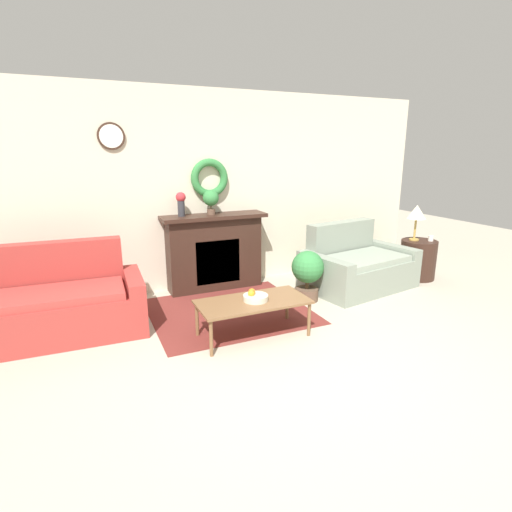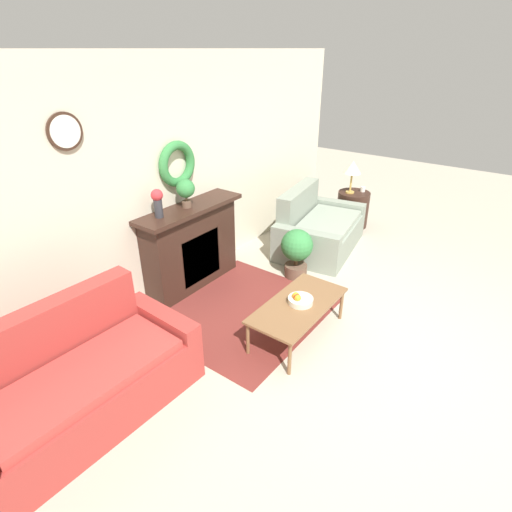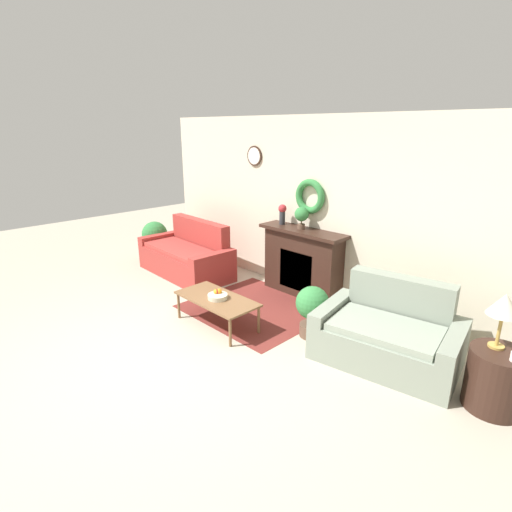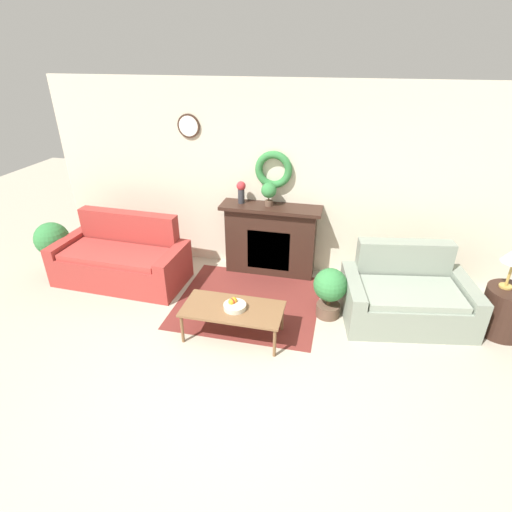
{
  "view_description": "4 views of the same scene",
  "coord_description": "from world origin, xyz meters",
  "px_view_note": "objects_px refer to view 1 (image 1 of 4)",
  "views": [
    {
      "loc": [
        -1.74,
        -2.54,
        1.9
      ],
      "look_at": [
        0.16,
        1.7,
        0.67
      ],
      "focal_mm": 28.0,
      "sensor_mm": 36.0,
      "label": 1
    },
    {
      "loc": [
        -3.16,
        -0.64,
        2.7
      ],
      "look_at": [
        -0.26,
        1.49,
        0.83
      ],
      "focal_mm": 28.0,
      "sensor_mm": 36.0,
      "label": 2
    },
    {
      "loc": [
        3.58,
        -2.0,
        2.51
      ],
      "look_at": [
        -0.11,
        1.65,
        0.84
      ],
      "focal_mm": 28.0,
      "sensor_mm": 36.0,
      "label": 3
    },
    {
      "loc": [
        0.92,
        -2.59,
        3.04
      ],
      "look_at": [
        -0.0,
        1.39,
        0.89
      ],
      "focal_mm": 28.0,
      "sensor_mm": 36.0,
      "label": 4
    }
  ],
  "objects_px": {
    "fruit_bowl": "(255,297)",
    "mug": "(431,238)",
    "loveseat_right": "(356,266)",
    "table_lamp": "(417,213)",
    "potted_plant_on_mantel": "(211,199)",
    "potted_plant_floor_by_loveseat": "(308,272)",
    "coffee_table": "(253,304)",
    "fireplace": "(214,252)",
    "side_table_by_loveseat": "(418,259)",
    "couch_left": "(52,306)",
    "vase_on_mantel_left": "(181,202)"
  },
  "relations": [
    {
      "from": "potted_plant_on_mantel",
      "to": "fruit_bowl",
      "type": "bearing_deg",
      "value": -92.33
    },
    {
      "from": "potted_plant_on_mantel",
      "to": "table_lamp",
      "type": "bearing_deg",
      "value": -14.43
    },
    {
      "from": "table_lamp",
      "to": "coffee_table",
      "type": "bearing_deg",
      "value": -164.42
    },
    {
      "from": "fruit_bowl",
      "to": "side_table_by_loveseat",
      "type": "distance_m",
      "value": 3.17
    },
    {
      "from": "mug",
      "to": "vase_on_mantel_left",
      "type": "relative_size",
      "value": 0.26
    },
    {
      "from": "fireplace",
      "to": "mug",
      "type": "relative_size",
      "value": 17.34
    },
    {
      "from": "fruit_bowl",
      "to": "loveseat_right",
      "type": "bearing_deg",
      "value": 23.43
    },
    {
      "from": "fireplace",
      "to": "fruit_bowl",
      "type": "height_order",
      "value": "fireplace"
    },
    {
      "from": "side_table_by_loveseat",
      "to": "potted_plant_floor_by_loveseat",
      "type": "distance_m",
      "value": 2.04
    },
    {
      "from": "potted_plant_floor_by_loveseat",
      "to": "couch_left",
      "type": "bearing_deg",
      "value": 175.6
    },
    {
      "from": "couch_left",
      "to": "mug",
      "type": "bearing_deg",
      "value": -0.13
    },
    {
      "from": "fruit_bowl",
      "to": "side_table_by_loveseat",
      "type": "height_order",
      "value": "side_table_by_loveseat"
    },
    {
      "from": "potted_plant_on_mantel",
      "to": "vase_on_mantel_left",
      "type": "bearing_deg",
      "value": 177.15
    },
    {
      "from": "table_lamp",
      "to": "potted_plant_on_mantel",
      "type": "bearing_deg",
      "value": 165.57
    },
    {
      "from": "couch_left",
      "to": "side_table_by_loveseat",
      "type": "height_order",
      "value": "couch_left"
    },
    {
      "from": "fruit_bowl",
      "to": "mug",
      "type": "relative_size",
      "value": 3.13
    },
    {
      "from": "fireplace",
      "to": "side_table_by_loveseat",
      "type": "distance_m",
      "value": 3.09
    },
    {
      "from": "fireplace",
      "to": "coffee_table",
      "type": "xyz_separation_m",
      "value": [
        -0.12,
        -1.61,
        -0.17
      ]
    },
    {
      "from": "fireplace",
      "to": "fruit_bowl",
      "type": "relative_size",
      "value": 5.54
    },
    {
      "from": "mug",
      "to": "vase_on_mantel_left",
      "type": "xyz_separation_m",
      "value": [
        -3.52,
        0.92,
        0.61
      ]
    },
    {
      "from": "coffee_table",
      "to": "fruit_bowl",
      "type": "relative_size",
      "value": 4.46
    },
    {
      "from": "fireplace",
      "to": "potted_plant_floor_by_loveseat",
      "type": "xyz_separation_m",
      "value": [
        0.94,
        -0.95,
        -0.14
      ]
    },
    {
      "from": "fireplace",
      "to": "loveseat_right",
      "type": "bearing_deg",
      "value": -22.24
    },
    {
      "from": "fireplace",
      "to": "potted_plant_on_mantel",
      "type": "relative_size",
      "value": 4.29
    },
    {
      "from": "couch_left",
      "to": "loveseat_right",
      "type": "relative_size",
      "value": 1.13
    },
    {
      "from": "loveseat_right",
      "to": "potted_plant_on_mantel",
      "type": "relative_size",
      "value": 4.95
    },
    {
      "from": "fruit_bowl",
      "to": "vase_on_mantel_left",
      "type": "height_order",
      "value": "vase_on_mantel_left"
    },
    {
      "from": "mug",
      "to": "side_table_by_loveseat",
      "type": "bearing_deg",
      "value": 142.13
    },
    {
      "from": "potted_plant_floor_by_loveseat",
      "to": "fruit_bowl",
      "type": "bearing_deg",
      "value": -147.51
    },
    {
      "from": "table_lamp",
      "to": "vase_on_mantel_left",
      "type": "relative_size",
      "value": 1.67
    },
    {
      "from": "side_table_by_loveseat",
      "to": "potted_plant_floor_by_loveseat",
      "type": "xyz_separation_m",
      "value": [
        -2.03,
        -0.13,
        0.1
      ]
    },
    {
      "from": "mug",
      "to": "potted_plant_on_mantel",
      "type": "height_order",
      "value": "potted_plant_on_mantel"
    },
    {
      "from": "couch_left",
      "to": "table_lamp",
      "type": "relative_size",
      "value": 3.52
    },
    {
      "from": "table_lamp",
      "to": "potted_plant_on_mantel",
      "type": "xyz_separation_m",
      "value": [
        -2.94,
        0.76,
        0.26
      ]
    },
    {
      "from": "potted_plant_on_mantel",
      "to": "mug",
      "type": "bearing_deg",
      "value": -16.09
    },
    {
      "from": "fruit_bowl",
      "to": "table_lamp",
      "type": "bearing_deg",
      "value": 15.68
    },
    {
      "from": "couch_left",
      "to": "potted_plant_floor_by_loveseat",
      "type": "relative_size",
      "value": 2.83
    },
    {
      "from": "fruit_bowl",
      "to": "potted_plant_on_mantel",
      "type": "bearing_deg",
      "value": 87.67
    },
    {
      "from": "table_lamp",
      "to": "potted_plant_floor_by_loveseat",
      "type": "relative_size",
      "value": 0.8
    },
    {
      "from": "table_lamp",
      "to": "couch_left",
      "type": "bearing_deg",
      "value": 179.47
    },
    {
      "from": "potted_plant_on_mantel",
      "to": "coffee_table",
      "type": "bearing_deg",
      "value": -93.03
    },
    {
      "from": "loveseat_right",
      "to": "coffee_table",
      "type": "distance_m",
      "value": 2.16
    },
    {
      "from": "loveseat_right",
      "to": "vase_on_mantel_left",
      "type": "relative_size",
      "value": 5.2
    },
    {
      "from": "side_table_by_loveseat",
      "to": "mug",
      "type": "distance_m",
      "value": 0.37
    },
    {
      "from": "coffee_table",
      "to": "mug",
      "type": "xyz_separation_m",
      "value": [
        3.21,
        0.7,
        0.27
      ]
    },
    {
      "from": "couch_left",
      "to": "fruit_bowl",
      "type": "bearing_deg",
      "value": -22.7
    },
    {
      "from": "loveseat_right",
      "to": "potted_plant_floor_by_loveseat",
      "type": "bearing_deg",
      "value": -178.1
    },
    {
      "from": "coffee_table",
      "to": "potted_plant_on_mantel",
      "type": "xyz_separation_m",
      "value": [
        0.08,
        1.6,
        0.91
      ]
    },
    {
      "from": "fruit_bowl",
      "to": "potted_plant_on_mantel",
      "type": "relative_size",
      "value": 0.77
    },
    {
      "from": "loveseat_right",
      "to": "table_lamp",
      "type": "bearing_deg",
      "value": -10.19
    }
  ]
}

